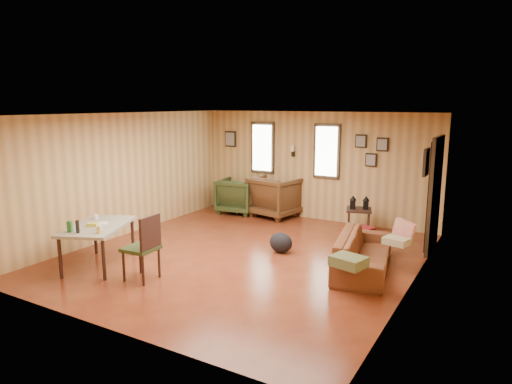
# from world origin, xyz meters

# --- Properties ---
(room) EXTENTS (5.54, 6.04, 2.44)m
(room) POSITION_xyz_m (0.17, 0.27, 1.21)
(room) COLOR brown
(room) RESTS_ON ground
(sofa) EXTENTS (0.92, 2.00, 0.75)m
(sofa) POSITION_xyz_m (1.96, 0.36, 0.38)
(sofa) COLOR brown
(sofa) RESTS_ON ground
(recliner_brown) EXTENTS (1.16, 1.11, 1.02)m
(recliner_brown) POSITION_xyz_m (-0.82, 2.74, 0.51)
(recliner_brown) COLOR #4B2D16
(recliner_brown) RESTS_ON ground
(recliner_green) EXTENTS (0.98, 0.94, 0.90)m
(recliner_green) POSITION_xyz_m (-1.77, 2.63, 0.45)
(recliner_green) COLOR #2C3719
(recliner_green) RESTS_ON ground
(end_table) EXTENTS (0.64, 0.60, 0.72)m
(end_table) POSITION_xyz_m (-1.47, 2.64, 0.40)
(end_table) COLOR black
(end_table) RESTS_ON ground
(side_table) EXTENTS (0.61, 0.61, 0.78)m
(side_table) POSITION_xyz_m (1.27, 2.33, 0.53)
(side_table) COLOR black
(side_table) RESTS_ON ground
(cooler) EXTENTS (0.39, 0.34, 0.23)m
(cooler) POSITION_xyz_m (1.50, 2.05, 0.12)
(cooler) COLOR maroon
(cooler) RESTS_ON ground
(backpack) EXTENTS (0.50, 0.44, 0.36)m
(backpack) POSITION_xyz_m (0.46, 0.47, 0.18)
(backpack) COLOR black
(backpack) RESTS_ON ground
(sofa_pillows) EXTENTS (0.82, 1.89, 0.39)m
(sofa_pillows) POSITION_xyz_m (2.25, 0.02, 0.51)
(sofa_pillows) COLOR #4A502D
(sofa_pillows) RESTS_ON sofa
(dining_table) EXTENTS (1.27, 1.54, 0.87)m
(dining_table) POSITION_xyz_m (-1.76, -1.59, 0.62)
(dining_table) COLOR gray
(dining_table) RESTS_ON ground
(dining_chair) EXTENTS (0.47, 0.47, 0.99)m
(dining_chair) POSITION_xyz_m (-0.69, -1.66, 0.55)
(dining_chair) COLOR #2C3719
(dining_chair) RESTS_ON ground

